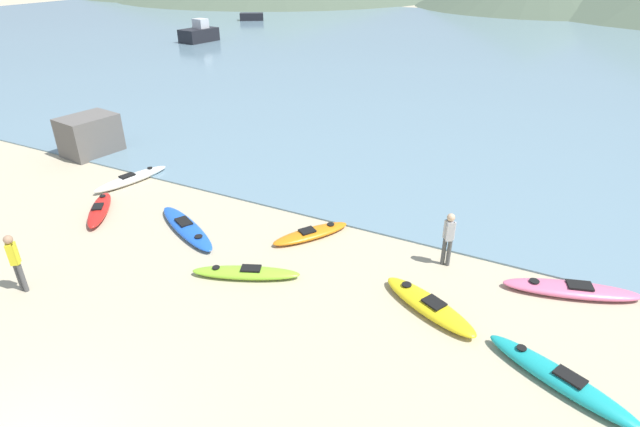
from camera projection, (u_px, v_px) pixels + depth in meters
name	position (u px, v px, depth m)	size (l,w,h in m)	color
bay_water	(494.00, 53.00, 44.72)	(160.00, 70.00, 0.06)	slate
kayak_on_sand_0	(571.00, 289.00, 13.30)	(3.58, 1.74, 0.34)	#E5668C
kayak_on_sand_1	(311.00, 233.00, 15.97)	(2.01, 2.62, 0.30)	orange
kayak_on_sand_2	(186.00, 228.00, 16.29)	(3.54, 2.24, 0.31)	blue
kayak_on_sand_3	(429.00, 305.00, 12.67)	(2.97, 1.98, 0.38)	yellow
kayak_on_sand_4	(131.00, 179.00, 19.70)	(1.19, 3.25, 0.38)	white
kayak_on_sand_5	(560.00, 379.00, 10.48)	(3.36, 1.95, 0.40)	teal
kayak_on_sand_6	(100.00, 209.00, 17.36)	(2.14, 2.49, 0.38)	red
kayak_on_sand_7	(246.00, 273.00, 14.00)	(3.04, 1.78, 0.32)	#8CCC2D
person_near_foreground	(15.00, 260.00, 13.06)	(0.35, 0.31, 1.71)	#4C4C4C
person_near_waterline	(448.00, 236.00, 14.18)	(0.34, 0.29, 1.68)	#4C4C4C
moored_boat_0	(252.00, 17.00, 64.96)	(3.32, 2.86, 0.90)	black
moored_boat_2	(199.00, 34.00, 49.62)	(2.51, 3.91, 2.13)	black
shoreline_rock	(90.00, 135.00, 22.22)	(2.28, 1.73, 1.72)	#605B56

